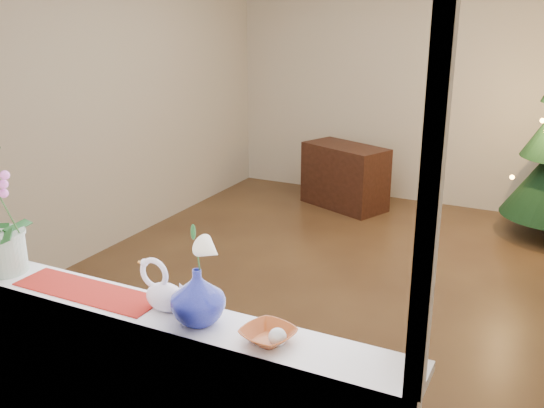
% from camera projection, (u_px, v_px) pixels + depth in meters
% --- Properties ---
extents(ground, '(5.00, 5.00, 0.00)m').
position_uv_depth(ground, '(347.00, 287.00, 4.78)').
color(ground, '#3C2718').
rests_on(ground, ground).
extents(wall_back, '(4.50, 0.10, 2.70)m').
position_uv_depth(wall_back, '(431.00, 81.00, 6.49)').
color(wall_back, beige).
rests_on(wall_back, ground).
extents(wall_front, '(4.50, 0.10, 2.70)m').
position_uv_depth(wall_front, '(130.00, 221.00, 2.24)').
color(wall_front, beige).
rests_on(wall_front, ground).
extents(wall_left, '(0.10, 5.00, 2.70)m').
position_uv_depth(wall_left, '(111.00, 98.00, 5.32)').
color(wall_left, beige).
rests_on(wall_left, ground).
extents(windowsill, '(2.20, 0.26, 0.04)m').
position_uv_depth(windowsill, '(158.00, 315.00, 2.49)').
color(windowsill, white).
rests_on(windowsill, window_apron).
extents(window_frame, '(2.22, 0.06, 1.60)m').
position_uv_depth(window_frame, '(128.00, 126.00, 2.16)').
color(window_frame, white).
rests_on(window_frame, windowsill).
extents(runner, '(0.70, 0.20, 0.01)m').
position_uv_depth(runner, '(87.00, 291.00, 2.64)').
color(runner, maroon).
rests_on(runner, windowsill).
extents(swan, '(0.27, 0.20, 0.21)m').
position_uv_depth(swan, '(165.00, 287.00, 2.45)').
color(swan, silver).
rests_on(swan, windowsill).
extents(blue_vase, '(0.26, 0.26, 0.26)m').
position_uv_depth(blue_vase, '(198.00, 292.00, 2.35)').
color(blue_vase, navy).
rests_on(blue_vase, windowsill).
extents(lily, '(0.14, 0.08, 0.19)m').
position_uv_depth(lily, '(195.00, 238.00, 2.28)').
color(lily, white).
rests_on(lily, blue_vase).
extents(paperweight, '(0.09, 0.09, 0.07)m').
position_uv_depth(paperweight, '(277.00, 337.00, 2.21)').
color(paperweight, silver).
rests_on(paperweight, windowsill).
extents(amber_dish, '(0.20, 0.20, 0.04)m').
position_uv_depth(amber_dish, '(268.00, 336.00, 2.25)').
color(amber_dish, '#964017').
rests_on(amber_dish, windowsill).
extents(side_table, '(1.02, 0.77, 0.69)m').
position_uv_depth(side_table, '(345.00, 176.00, 6.63)').
color(side_table, black).
rests_on(side_table, ground).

